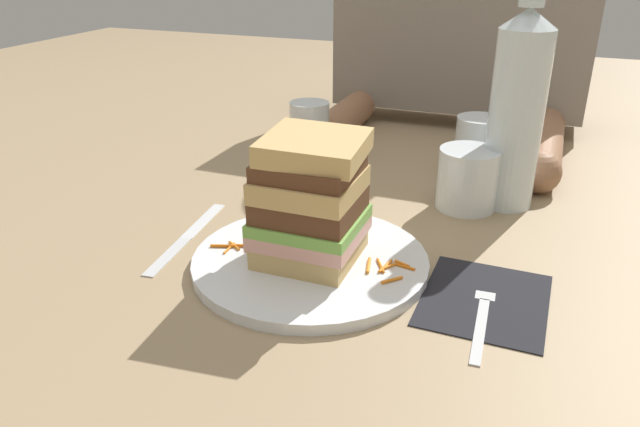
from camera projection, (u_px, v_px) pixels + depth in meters
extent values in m
plane|color=#9E8460|center=(327.00, 267.00, 0.68)|extent=(3.00, 3.00, 0.00)
cylinder|color=white|center=(310.00, 261.00, 0.68)|extent=(0.26, 0.26, 0.01)
cube|color=tan|center=(310.00, 247.00, 0.67)|extent=(0.10, 0.10, 0.02)
cube|color=#E0A393|center=(310.00, 232.00, 0.67)|extent=(0.11, 0.11, 0.02)
cube|color=#7AB74C|center=(310.00, 220.00, 0.66)|extent=(0.11, 0.11, 0.01)
cube|color=#56331E|center=(310.00, 205.00, 0.65)|extent=(0.10, 0.10, 0.02)
cube|color=tan|center=(310.00, 184.00, 0.64)|extent=(0.10, 0.10, 0.02)
cube|color=#56331E|center=(310.00, 167.00, 0.63)|extent=(0.10, 0.10, 0.02)
cube|color=tan|center=(313.00, 148.00, 0.63)|extent=(0.11, 0.11, 0.03)
cylinder|color=orange|center=(247.00, 244.00, 0.70)|extent=(0.02, 0.03, 0.00)
cylinder|color=orange|center=(259.00, 243.00, 0.70)|extent=(0.02, 0.00, 0.00)
cylinder|color=orange|center=(250.00, 245.00, 0.70)|extent=(0.02, 0.03, 0.00)
cylinder|color=orange|center=(229.00, 248.00, 0.69)|extent=(0.00, 0.03, 0.00)
cylinder|color=orange|center=(223.00, 246.00, 0.70)|extent=(0.03, 0.01, 0.00)
cylinder|color=orange|center=(243.00, 246.00, 0.70)|extent=(0.02, 0.01, 0.00)
cylinder|color=orange|center=(255.00, 246.00, 0.70)|extent=(0.01, 0.02, 0.00)
cylinder|color=orange|center=(234.00, 246.00, 0.70)|extent=(0.02, 0.02, 0.00)
cylinder|color=orange|center=(382.00, 264.00, 0.66)|extent=(0.02, 0.03, 0.00)
cylinder|color=orange|center=(405.00, 267.00, 0.65)|extent=(0.02, 0.01, 0.00)
cylinder|color=orange|center=(392.00, 280.00, 0.63)|extent=(0.02, 0.02, 0.00)
cylinder|color=orange|center=(384.00, 268.00, 0.65)|extent=(0.01, 0.03, 0.00)
cylinder|color=orange|center=(388.00, 266.00, 0.65)|extent=(0.01, 0.02, 0.00)
cylinder|color=orange|center=(402.00, 263.00, 0.66)|extent=(0.02, 0.01, 0.00)
cylinder|color=orange|center=(369.00, 265.00, 0.66)|extent=(0.01, 0.03, 0.00)
cube|color=black|center=(485.00, 299.00, 0.62)|extent=(0.13, 0.15, 0.00)
cube|color=silver|center=(480.00, 327.00, 0.57)|extent=(0.02, 0.11, 0.00)
cube|color=silver|center=(486.00, 292.00, 0.62)|extent=(0.02, 0.02, 0.00)
cylinder|color=silver|center=(496.00, 281.00, 0.65)|extent=(0.00, 0.04, 0.00)
cylinder|color=silver|center=(491.00, 280.00, 0.65)|extent=(0.00, 0.04, 0.00)
cylinder|color=silver|center=(485.00, 279.00, 0.65)|extent=(0.00, 0.04, 0.00)
cylinder|color=silver|center=(480.00, 278.00, 0.65)|extent=(0.00, 0.04, 0.00)
cube|color=silver|center=(167.00, 256.00, 0.70)|extent=(0.03, 0.10, 0.00)
cube|color=silver|center=(204.00, 220.00, 0.79)|extent=(0.03, 0.11, 0.00)
cylinder|color=white|center=(468.00, 179.00, 0.81)|extent=(0.08, 0.08, 0.08)
cylinder|color=#E55638|center=(466.00, 190.00, 0.82)|extent=(0.07, 0.07, 0.05)
cylinder|color=silver|center=(515.00, 121.00, 0.79)|extent=(0.07, 0.07, 0.24)
cone|color=silver|center=(529.00, 18.00, 0.74)|extent=(0.07, 0.07, 0.03)
cylinder|color=silver|center=(478.00, 148.00, 0.91)|extent=(0.07, 0.07, 0.09)
cylinder|color=silver|center=(309.00, 130.00, 1.00)|extent=(0.07, 0.07, 0.09)
cylinder|color=#936647|center=(338.00, 123.00, 1.10)|extent=(0.06, 0.26, 0.06)
cylinder|color=#936647|center=(544.00, 145.00, 0.98)|extent=(0.06, 0.26, 0.06)
sphere|color=#936647|center=(311.00, 144.00, 0.99)|extent=(0.06, 0.06, 0.06)
sphere|color=#936647|center=(539.00, 172.00, 0.87)|extent=(0.06, 0.06, 0.06)
cube|color=gray|center=(463.00, 25.00, 1.14)|extent=(0.47, 0.14, 0.31)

